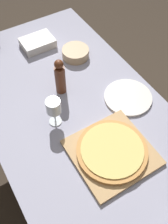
{
  "coord_description": "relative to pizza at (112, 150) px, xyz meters",
  "views": [
    {
      "loc": [
        -0.38,
        -0.63,
        1.82
      ],
      "look_at": [
        0.01,
        0.01,
        0.83
      ],
      "focal_mm": 42.0,
      "sensor_mm": 36.0,
      "label": 1
    }
  ],
  "objects": [
    {
      "name": "ground_plane",
      "position": [
        -0.01,
        0.21,
        -0.79
      ],
      "size": [
        12.0,
        12.0,
        0.0
      ],
      "primitive_type": "plane",
      "color": "#382D23"
    },
    {
      "name": "dining_table",
      "position": [
        -0.01,
        0.21,
        -0.12
      ],
      "size": [
        0.87,
        1.8,
        0.77
      ],
      "color": "#9393A8",
      "rests_on": "ground_plane"
    },
    {
      "name": "cutting_board",
      "position": [
        -0.0,
        0.0,
        -0.02
      ],
      "size": [
        0.35,
        0.34,
        0.02
      ],
      "color": "tan",
      "rests_on": "dining_table"
    },
    {
      "name": "pizza",
      "position": [
        0.0,
        0.0,
        0.0
      ],
      "size": [
        0.32,
        0.32,
        0.02
      ],
      "color": "#C68947",
      "rests_on": "cutting_board"
    },
    {
      "name": "pepper_mill",
      "position": [
        -0.02,
        0.45,
        0.07
      ],
      "size": [
        0.05,
        0.05,
        0.21
      ],
      "color": "#5B2D19",
      "rests_on": "dining_table"
    },
    {
      "name": "wine_glass",
      "position": [
        -0.14,
        0.29,
        0.08
      ],
      "size": [
        0.07,
        0.07,
        0.16
      ],
      "color": "silver",
      "rests_on": "dining_table"
    },
    {
      "name": "small_bowl",
      "position": [
        0.19,
        0.65,
        -0.0
      ],
      "size": [
        0.16,
        0.16,
        0.05
      ],
      "color": "tan",
      "rests_on": "dining_table"
    },
    {
      "name": "dinner_plate",
      "position": [
        0.26,
        0.22,
        -0.02
      ],
      "size": [
        0.25,
        0.25,
        0.01
      ],
      "color": "silver",
      "rests_on": "dining_table"
    },
    {
      "name": "food_container",
      "position": [
        0.04,
        0.85,
        -0.0
      ],
      "size": [
        0.19,
        0.14,
        0.05
      ],
      "color": "beige",
      "rests_on": "dining_table"
    }
  ]
}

